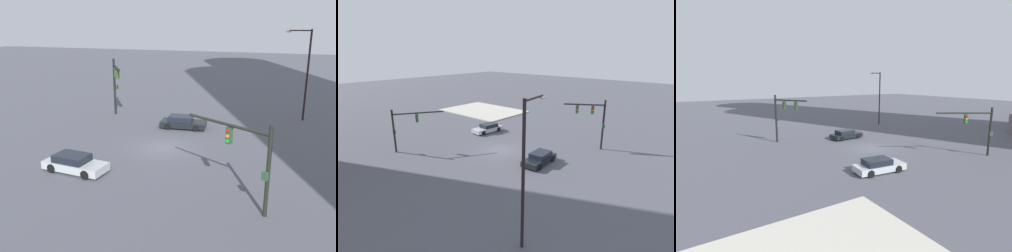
# 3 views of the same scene
# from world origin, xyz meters

# --- Properties ---
(ground_plane) EXTENTS (176.59, 176.59, 0.00)m
(ground_plane) POSITION_xyz_m (0.00, 0.00, 0.00)
(ground_plane) COLOR #4F505A
(traffic_signal_near_corner) EXTENTS (4.39, 2.65, 6.05)m
(traffic_signal_near_corner) POSITION_xyz_m (-8.12, -7.87, 3.99)
(traffic_signal_near_corner) COLOR black
(traffic_signal_near_corner) RESTS_ON ground
(traffic_signal_opposite_side) EXTENTS (3.45, 5.07, 5.10)m
(traffic_signal_opposite_side) POSITION_xyz_m (8.14, 7.38, 3.36)
(traffic_signal_opposite_side) COLOR black
(traffic_signal_opposite_side) RESTS_ON ground
(streetlamp_curved_arm) EXTENTS (0.61, 2.57, 9.20)m
(streetlamp_curved_arm) POSITION_xyz_m (-12.21, 11.04, 5.28)
(streetlamp_curved_arm) COLOR black
(streetlamp_curved_arm) RESTS_ON ground
(sedan_car_approaching) EXTENTS (2.14, 4.43, 1.21)m
(sedan_car_approaching) POSITION_xyz_m (-5.85, 0.08, 0.57)
(sedan_car_approaching) COLOR black
(sedan_car_approaching) RESTS_ON ground
(sedan_car_waiting_far) EXTENTS (2.34, 4.67, 1.21)m
(sedan_car_waiting_far) POSITION_xyz_m (6.40, -4.44, 0.57)
(sedan_car_waiting_far) COLOR #B1B7BA
(sedan_car_waiting_far) RESTS_ON ground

